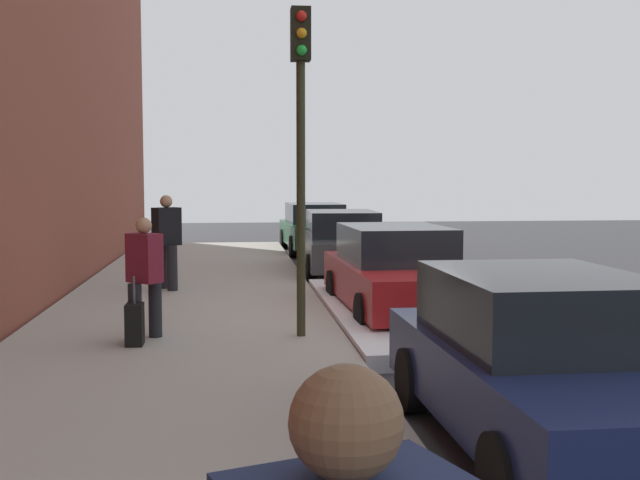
{
  "coord_description": "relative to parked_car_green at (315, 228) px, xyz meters",
  "views": [
    {
      "loc": [
        12.31,
        -2.53,
        2.32
      ],
      "look_at": [
        -0.2,
        -1.14,
        1.31
      ],
      "focal_mm": 44.0,
      "sensor_mm": 36.0,
      "label": 1
    }
  ],
  "objects": [
    {
      "name": "ground_plane",
      "position": [
        11.79,
        -0.0,
        -0.76
      ],
      "size": [
        56.0,
        56.0,
        0.0
      ],
      "primitive_type": "plane",
      "color": "#333335"
    },
    {
      "name": "sidewalk",
      "position": [
        11.79,
        -3.3,
        -0.68
      ],
      "size": [
        28.0,
        4.6,
        0.15
      ],
      "primitive_type": "cube",
      "color": "#A39E93",
      "rests_on": "ground"
    },
    {
      "name": "lane_stripe_centre",
      "position": [
        11.79,
        3.2,
        -0.75
      ],
      "size": [
        28.0,
        0.14,
        0.01
      ],
      "primitive_type": "cube",
      "color": "gold",
      "rests_on": "ground"
    },
    {
      "name": "snow_bank_curb",
      "position": [
        11.61,
        -0.7,
        -0.65
      ],
      "size": [
        7.0,
        0.56,
        0.22
      ],
      "primitive_type": "cube",
      "color": "white",
      "rests_on": "ground"
    },
    {
      "name": "parked_car_green",
      "position": [
        0.0,
        0.0,
        0.0
      ],
      "size": [
        4.67,
        2.01,
        1.51
      ],
      "color": "black",
      "rests_on": "ground"
    },
    {
      "name": "parked_car_charcoal",
      "position": [
        5.54,
        0.08,
        0.0
      ],
      "size": [
        4.71,
        2.02,
        1.51
      ],
      "color": "black",
      "rests_on": "ground"
    },
    {
      "name": "parked_car_red",
      "position": [
        11.43,
        0.16,
        -0.0
      ],
      "size": [
        4.56,
        2.0,
        1.51
      ],
      "color": "black",
      "rests_on": "ground"
    },
    {
      "name": "parked_car_navy",
      "position": [
        17.86,
        0.07,
        -0.0
      ],
      "size": [
        4.18,
        1.95,
        1.51
      ],
      "color": "black",
      "rests_on": "ground"
    },
    {
      "name": "pedestrian_burgundy_coat",
      "position": [
        13.5,
        -3.72,
        0.27
      ],
      "size": [
        0.5,
        0.52,
        1.64
      ],
      "color": "black",
      "rests_on": "sidewalk"
    },
    {
      "name": "pedestrian_black_coat",
      "position": [
        8.77,
        -3.81,
        0.37
      ],
      "size": [
        0.54,
        0.58,
        1.83
      ],
      "color": "black",
      "rests_on": "sidewalk"
    },
    {
      "name": "traffic_light_pole",
      "position": [
        13.52,
        -1.61,
        2.38
      ],
      "size": [
        0.35,
        0.26,
        4.43
      ],
      "color": "#2D2D19",
      "rests_on": "sidewalk"
    },
    {
      "name": "rolling_suitcase",
      "position": [
        13.87,
        -3.81,
        -0.33
      ],
      "size": [
        0.34,
        0.22,
        0.9
      ],
      "color": "black",
      "rests_on": "sidewalk"
    }
  ]
}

